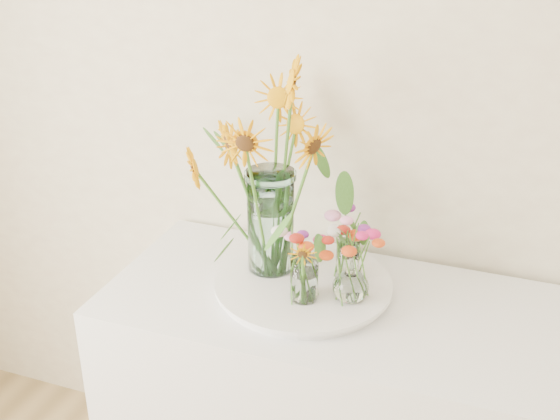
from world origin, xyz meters
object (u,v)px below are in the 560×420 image
(small_vase_b, at_px, (351,277))
(small_vase_a, at_px, (304,279))
(mason_jar, at_px, (271,221))
(small_vase_c, at_px, (348,259))
(tray, at_px, (303,287))

(small_vase_b, bearing_deg, small_vase_a, -158.96)
(mason_jar, relative_size, small_vase_b, 2.18)
(mason_jar, distance_m, small_vase_a, 0.21)
(small_vase_c, bearing_deg, small_vase_a, -115.87)
(mason_jar, height_order, small_vase_c, mason_jar)
(mason_jar, xyz_separation_m, small_vase_b, (0.26, -0.08, -0.08))
(mason_jar, bearing_deg, small_vase_a, -41.26)
(small_vase_a, bearing_deg, small_vase_b, 21.04)
(mason_jar, bearing_deg, tray, -20.36)
(tray, height_order, small_vase_b, small_vase_b)
(small_vase_b, bearing_deg, tray, 165.18)
(tray, relative_size, mason_jar, 1.55)
(small_vase_a, distance_m, small_vase_c, 0.17)
(tray, bearing_deg, small_vase_a, -70.59)
(tray, height_order, small_vase_a, small_vase_a)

